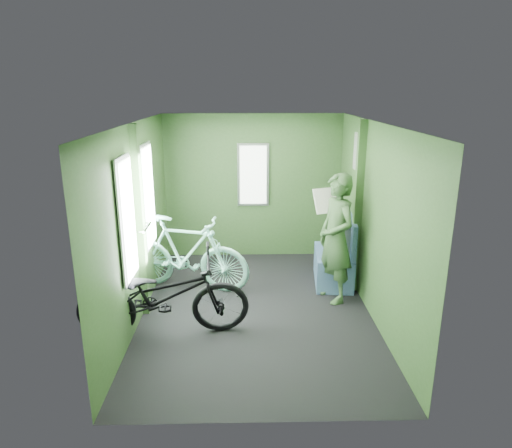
# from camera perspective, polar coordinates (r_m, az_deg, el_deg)

# --- Properties ---
(room) EXTENTS (4.00, 4.02, 2.31)m
(room) POSITION_cam_1_polar(r_m,az_deg,el_deg) (5.35, -0.38, 3.26)
(room) COLOR black
(room) RESTS_ON ground
(bicycle_black) EXTENTS (1.94, 0.96, 1.07)m
(bicycle_black) POSITION_cam_1_polar(r_m,az_deg,el_deg) (5.38, -11.20, -13.53)
(bicycle_black) COLOR black
(bicycle_black) RESTS_ON ground
(bicycle_mint) EXTENTS (1.87, 1.07, 1.12)m
(bicycle_mint) POSITION_cam_1_polar(r_m,az_deg,el_deg) (6.44, -8.59, -8.08)
(bicycle_mint) COLOR #89DBC9
(bicycle_mint) RESTS_ON ground
(passenger) EXTENTS (0.59, 0.77, 1.68)m
(passenger) POSITION_cam_1_polar(r_m,az_deg,el_deg) (5.88, 9.98, -1.76)
(passenger) COLOR #34522C
(passenger) RESTS_ON ground
(waste_box) EXTENTS (0.26, 0.37, 0.89)m
(waste_box) POSITION_cam_1_polar(r_m,az_deg,el_deg) (6.51, 11.03, -3.69)
(waste_box) COLOR gray
(waste_box) RESTS_ON ground
(bench_seat) EXTENTS (0.59, 0.95, 0.96)m
(bench_seat) POSITION_cam_1_polar(r_m,az_deg,el_deg) (6.60, 9.87, -4.85)
(bench_seat) COLOR navy
(bench_seat) RESTS_ON ground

